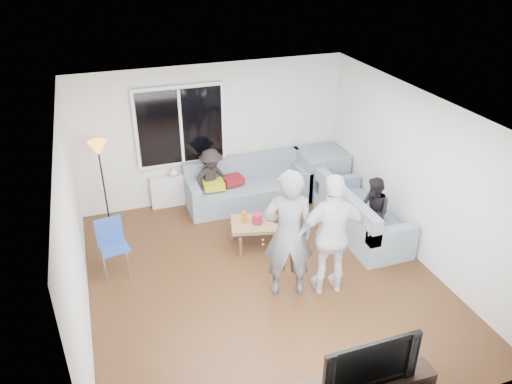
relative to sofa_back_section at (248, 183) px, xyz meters
name	(u,v)px	position (x,y,z in m)	size (l,w,h in m)	color
floor	(263,279)	(-0.52, -2.27, -0.45)	(5.00, 5.50, 0.04)	#56351C
ceiling	(264,111)	(-0.52, -2.27, 2.20)	(5.00, 5.50, 0.04)	white
wall_back	(213,133)	(-0.52, 0.50, 0.88)	(5.00, 0.04, 2.60)	silver
wall_front	(365,342)	(-0.52, -5.04, 0.88)	(5.00, 0.04, 2.60)	silver
wall_left	(72,235)	(-3.04, -2.27, 0.88)	(0.04, 5.50, 2.60)	silver
wall_right	(418,176)	(2.00, -2.27, 0.88)	(0.04, 5.50, 2.60)	silver
window_frame	(180,126)	(-1.12, 0.42, 1.12)	(1.62, 0.06, 1.47)	white
window_glass	(181,127)	(-1.12, 0.38, 1.12)	(1.50, 0.02, 1.35)	black
window_mullion	(181,127)	(-1.12, 0.37, 1.12)	(0.05, 0.03, 1.35)	white
radiator	(186,189)	(-1.12, 0.38, -0.11)	(1.30, 0.12, 0.62)	silver
potted_plant	(213,161)	(-0.57, 0.35, 0.40)	(0.22, 0.18, 0.40)	#326829
vase	(173,172)	(-1.32, 0.35, 0.28)	(0.17, 0.17, 0.18)	silver
sofa_back_section	(248,183)	(0.00, 0.00, 0.00)	(2.30, 0.85, 0.85)	gray
sofa_right_section	(362,211)	(1.50, -1.62, 0.00)	(0.85, 2.00, 0.85)	gray
sofa_corner	(320,172)	(1.50, 0.00, 0.00)	(0.85, 0.85, 0.85)	gray
cushion_yellow	(213,185)	(-0.67, -0.02, 0.09)	(0.38, 0.32, 0.14)	gold
cushion_red	(233,180)	(-0.28, 0.06, 0.09)	(0.36, 0.30, 0.13)	maroon
coffee_table	(265,232)	(-0.16, -1.37, -0.22)	(1.10, 0.60, 0.40)	#A07F4D
pitcher	(257,219)	(-0.29, -1.37, 0.06)	(0.17, 0.17, 0.17)	maroon
side_chair	(114,248)	(-2.57, -1.38, 0.01)	(0.40, 0.40, 0.86)	#24469C
floor_lamp	(104,184)	(-2.57, 0.10, 0.36)	(0.32, 0.32, 1.56)	orange
player_left	(288,234)	(-0.30, -2.66, 0.55)	(0.71, 0.47, 1.95)	#535459
player_right	(333,236)	(0.30, -2.81, 0.49)	(1.08, 0.45, 1.84)	silver
spectator_right	(373,212)	(1.50, -1.95, 0.16)	(0.57, 0.45, 1.18)	black
spectator_back	(212,180)	(-0.69, 0.03, 0.17)	(0.77, 0.44, 1.19)	black
television	(366,358)	(-0.29, -4.77, 0.32)	(1.08, 0.14, 0.62)	black
bottle_d	(277,216)	(0.02, -1.47, 0.11)	(0.07, 0.07, 0.28)	#E44514
bottle_e	(281,211)	(0.15, -1.30, 0.08)	(0.07, 0.07, 0.21)	black
bottle_a	(244,217)	(-0.48, -1.27, 0.07)	(0.07, 0.07, 0.20)	orange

